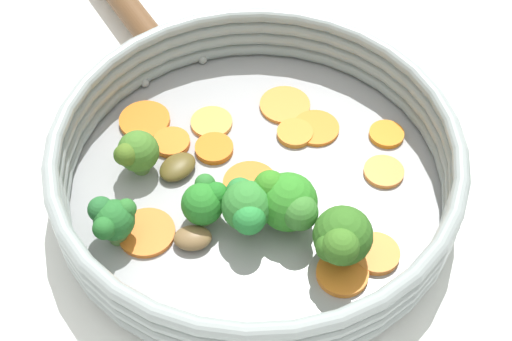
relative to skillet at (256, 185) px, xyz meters
name	(u,v)px	position (x,y,z in m)	size (l,w,h in m)	color
ground_plane	(256,189)	(0.00, 0.00, -0.01)	(4.00, 4.00, 0.00)	white
skillet	(256,185)	(0.00, 0.00, 0.00)	(0.32, 0.32, 0.01)	#939699
skillet_rim_wall	(256,161)	(0.00, 0.00, 0.03)	(0.34, 0.34, 0.05)	#8D9999
skillet_handle	(128,6)	(0.00, -0.25, 0.02)	(0.03, 0.03, 0.19)	brown
skillet_rivet_left	(203,59)	(-0.03, -0.15, 0.01)	(0.01, 0.01, 0.01)	#959A98
skillet_rivet_right	(145,83)	(0.03, -0.15, 0.01)	(0.01, 0.01, 0.01)	#959B9B
carrot_slice_0	(252,185)	(0.01, 0.00, 0.01)	(0.05, 0.05, 0.00)	orange
carrot_slice_1	(386,134)	(-0.13, 0.02, 0.01)	(0.03, 0.03, 0.00)	orange
carrot_slice_2	(342,273)	(-0.01, 0.11, 0.01)	(0.04, 0.04, 0.01)	orange
carrot_slice_3	(376,253)	(-0.04, 0.11, 0.01)	(0.04, 0.04, 0.01)	orange
carrot_slice_4	(214,121)	(0.00, -0.08, 0.01)	(0.04, 0.04, 0.00)	orange
carrot_slice_5	(214,148)	(0.01, -0.05, 0.01)	(0.03, 0.03, 0.01)	orange
carrot_slice_6	(171,142)	(0.04, -0.07, 0.01)	(0.03, 0.03, 0.01)	orange
carrot_slice_7	(145,121)	(0.05, -0.11, 0.01)	(0.05, 0.05, 0.01)	orange
carrot_slice_8	(145,229)	(0.10, 0.00, 0.01)	(0.05, 0.05, 0.00)	orange
carrot_slice_9	(295,133)	(-0.06, -0.03, 0.01)	(0.03, 0.03, 0.01)	orange
carrot_slice_10	(316,128)	(-0.08, -0.02, 0.01)	(0.04, 0.04, 0.00)	orange
carrot_slice_11	(285,105)	(-0.07, -0.06, 0.01)	(0.05, 0.05, 0.00)	orange
carrot_slice_12	(384,172)	(-0.10, 0.05, 0.01)	(0.03, 0.03, 0.00)	orange
broccoli_floret_0	(136,153)	(0.08, -0.06, 0.03)	(0.04, 0.04, 0.04)	#619444
broccoli_floret_1	(288,202)	(0.00, 0.05, 0.03)	(0.05, 0.06, 0.05)	#6D964D
broccoli_floret_2	(112,219)	(0.12, -0.01, 0.03)	(0.04, 0.04, 0.04)	#5C8B44
broccoli_floret_3	(342,238)	(-0.01, 0.10, 0.04)	(0.05, 0.05, 0.05)	#6CA15E
broccoli_floret_4	(248,206)	(0.03, 0.04, 0.03)	(0.04, 0.05, 0.05)	#759A5B
broccoli_floret_5	(206,201)	(0.05, 0.01, 0.03)	(0.04, 0.03, 0.04)	#8EAF63
mushroom_piece_0	(178,167)	(0.05, -0.04, 0.01)	(0.03, 0.03, 0.01)	brown
mushroom_piece_1	(193,238)	(0.07, 0.03, 0.01)	(0.03, 0.02, 0.01)	brown
mushroom_piece_2	(265,195)	(0.00, 0.02, 0.01)	(0.03, 0.02, 0.01)	brown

